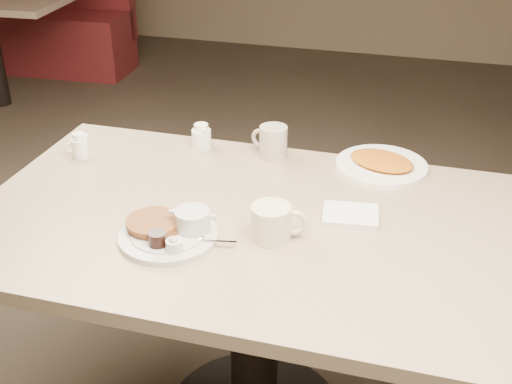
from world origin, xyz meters
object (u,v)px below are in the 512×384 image
(main_plate, at_px, (171,230))
(booth_back_left, at_px, (46,17))
(coffee_mug_near, at_px, (273,222))
(creamer_left, at_px, (80,146))
(creamer_right, at_px, (201,137))
(coffee_mug_far, at_px, (272,142))
(diner_table, at_px, (254,272))
(hash_plate, at_px, (381,164))

(main_plate, bearing_deg, booth_back_left, 126.87)
(coffee_mug_near, bearing_deg, creamer_left, 157.60)
(creamer_right, bearing_deg, booth_back_left, 130.77)
(main_plate, relative_size, coffee_mug_far, 2.33)
(diner_table, height_order, creamer_right, creamer_right)
(creamer_left, relative_size, hash_plate, 0.22)
(creamer_right, distance_m, booth_back_left, 3.35)
(diner_table, relative_size, hash_plate, 4.13)
(main_plate, bearing_deg, hash_plate, 49.04)
(main_plate, height_order, booth_back_left, booth_back_left)
(coffee_mug_near, distance_m, hash_plate, 0.52)
(main_plate, xyz_separation_m, booth_back_left, (-2.28, 3.04, -0.36))
(creamer_right, height_order, booth_back_left, booth_back_left)
(diner_table, distance_m, coffee_mug_far, 0.44)
(coffee_mug_near, distance_m, creamer_left, 0.75)
(coffee_mug_near, xyz_separation_m, coffee_mug_far, (-0.12, 0.45, 0.00))
(main_plate, xyz_separation_m, creamer_right, (-0.11, 0.52, 0.01))
(creamer_left, bearing_deg, creamer_right, 27.17)
(main_plate, xyz_separation_m, coffee_mug_near, (0.24, 0.07, 0.02))
(diner_table, bearing_deg, coffee_mug_near, -47.25)
(main_plate, relative_size, hash_plate, 0.85)
(coffee_mug_near, xyz_separation_m, creamer_right, (-0.35, 0.46, -0.01))
(coffee_mug_near, bearing_deg, diner_table, 132.75)
(hash_plate, bearing_deg, coffee_mug_near, -115.06)
(diner_table, height_order, coffee_mug_near, coffee_mug_near)
(coffee_mug_far, xyz_separation_m, creamer_left, (-0.57, -0.17, -0.01))
(creamer_left, relative_size, booth_back_left, 0.05)
(diner_table, xyz_separation_m, coffee_mug_near, (0.07, -0.08, 0.22))
(creamer_right, xyz_separation_m, booth_back_left, (-2.17, 2.52, -0.38))
(coffee_mug_far, height_order, booth_back_left, booth_back_left)
(coffee_mug_near, bearing_deg, main_plate, -164.76)
(creamer_right, bearing_deg, coffee_mug_near, -52.26)
(booth_back_left, bearing_deg, creamer_left, -55.70)
(coffee_mug_far, height_order, creamer_left, coffee_mug_far)
(coffee_mug_near, relative_size, creamer_left, 1.90)
(coffee_mug_near, distance_m, coffee_mug_far, 0.47)
(creamer_left, bearing_deg, booth_back_left, 124.30)
(main_plate, xyz_separation_m, creamer_left, (-0.45, 0.35, 0.01))
(coffee_mug_near, bearing_deg, coffee_mug_far, 104.69)
(diner_table, xyz_separation_m, booth_back_left, (-2.46, 2.90, -0.17))
(main_plate, distance_m, hash_plate, 0.70)
(creamer_right, height_order, hash_plate, creamer_right)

